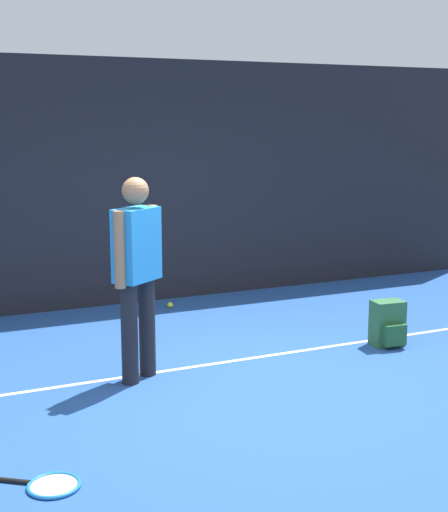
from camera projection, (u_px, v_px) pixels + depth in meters
The scene contains 7 objects.
ground_plane at pixel (244, 382), 6.11m from camera, with size 12.00×12.00×0.00m, color #234C93.
back_fence at pixel (132, 183), 8.53m from camera, with size 10.00×0.10×2.84m, color black.
court_line at pixel (219, 363), 6.57m from camera, with size 9.00×0.05×0.00m, color white.
tennis_player at pixel (137, 267), 6.00m from camera, with size 0.45×0.41×1.70m.
tennis_racket at pixel (49, 485), 4.36m from camera, with size 0.60×0.50×0.03m.
backpack at pixel (388, 324), 7.04m from camera, with size 0.32×0.31×0.44m.
tennis_ball_near_player at pixel (170, 305), 8.49m from camera, with size 0.07×0.07×0.07m, color #CCE033.
Camera 1 is at (-2.55, -5.22, 2.16)m, focal length 51.34 mm.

